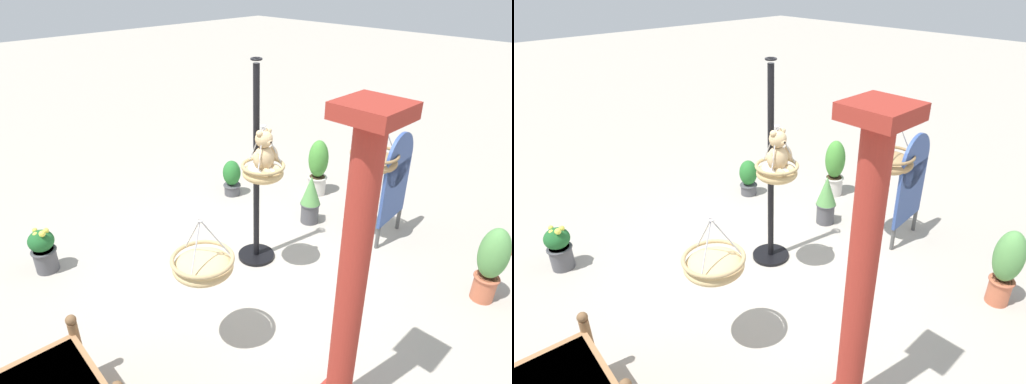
{
  "view_description": "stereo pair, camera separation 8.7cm",
  "coord_description": "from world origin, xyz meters",
  "views": [
    {
      "loc": [
        2.97,
        3.08,
        3.22
      ],
      "look_at": [
        -0.01,
        0.06,
        1.01
      ],
      "focal_mm": 31.02,
      "sensor_mm": 36.0,
      "label": 1
    },
    {
      "loc": [
        2.91,
        3.14,
        3.22
      ],
      "look_at": [
        -0.01,
        0.06,
        1.01
      ],
      "focal_mm": 31.02,
      "sensor_mm": 36.0,
      "label": 2
    }
  ],
  "objects": [
    {
      "name": "potted_plant_flowering_red",
      "position": [
        -2.03,
        -0.64,
        0.45
      ],
      "size": [
        0.31,
        0.31,
        0.88
      ],
      "color": "beige",
      "rests_on": "ground"
    },
    {
      "name": "ground_plane",
      "position": [
        0.0,
        0.0,
        0.0
      ],
      "size": [
        40.0,
        40.0,
        0.0
      ],
      "primitive_type": "plane",
      "color": "#A8A093"
    },
    {
      "name": "teddy_bear",
      "position": [
        -0.02,
        0.18,
        1.49
      ],
      "size": [
        0.32,
        0.28,
        0.47
      ],
      "color": "tan"
    },
    {
      "name": "hanging_basket_left_high",
      "position": [
        -1.45,
        0.61,
        1.12
      ],
      "size": [
        0.59,
        0.59,
        0.71
      ],
      "color": "#A37F51"
    },
    {
      "name": "hanging_basket_right_low",
      "position": [
        1.17,
        0.62,
        0.95
      ],
      "size": [
        0.54,
        0.54,
        0.56
      ],
      "color": "tan"
    },
    {
      "name": "potted_plant_conical_shrub",
      "position": [
        -1.28,
        -0.17,
        0.36
      ],
      "size": [
        0.28,
        0.28,
        0.7
      ],
      "color": "#4C4C51",
      "rests_on": "ground"
    },
    {
      "name": "hanging_basket_with_teddy",
      "position": [
        -0.02,
        0.15,
        1.28
      ],
      "size": [
        0.46,
        0.46,
        0.61
      ],
      "color": "tan"
    },
    {
      "name": "potted_plant_tall_leafy",
      "position": [
        -1.06,
        -1.54,
        0.28
      ],
      "size": [
        0.27,
        0.27,
        0.56
      ],
      "color": "#4C4C51",
      "rests_on": "ground"
    },
    {
      "name": "display_sign_board",
      "position": [
        -1.69,
        0.81,
        0.86
      ],
      "size": [
        0.69,
        0.1,
        1.46
      ],
      "color": "#334C8C",
      "rests_on": "ground"
    },
    {
      "name": "potted_plant_fern_front",
      "position": [
        -1.36,
        2.15,
        0.48
      ],
      "size": [
        0.3,
        0.3,
        0.88
      ],
      "color": "#BC6042",
      "rests_on": "ground"
    },
    {
      "name": "greenhouse_pillar_left",
      "position": [
        0.84,
        1.85,
        1.22
      ],
      "size": [
        0.38,
        0.38,
        2.54
      ],
      "color": "#9E2D23",
      "rests_on": "ground"
    },
    {
      "name": "display_pole_central",
      "position": [
        -0.17,
        -0.1,
        0.74
      ],
      "size": [
        0.44,
        0.44,
        2.39
      ],
      "color": "black",
      "rests_on": "ground"
    },
    {
      "name": "potted_plant_bushy_green",
      "position": [
        1.77,
        -1.63,
        0.28
      ],
      "size": [
        0.29,
        0.29,
        0.58
      ],
      "color": "#4C4C51",
      "rests_on": "ground"
    }
  ]
}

